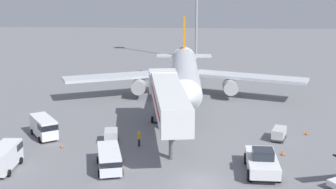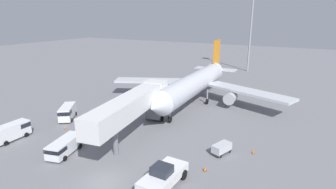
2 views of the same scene
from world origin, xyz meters
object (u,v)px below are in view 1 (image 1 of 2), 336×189
object	(u,v)px
service_van_mid_right	(5,156)
baggage_cart_near_left	(279,133)
pushback_tug	(262,161)
airplane_at_gate	(185,73)
ground_crew_worker_foreground	(139,138)
service_van_far_right	(109,159)
baggage_cart_near_right	(111,136)
safety_cone_charlie	(62,146)
service_van_mid_left	(44,126)
safety_cone_bravo	(283,153)
jet_bridge	(168,98)
safety_cone_alpha	(307,133)

from	to	relation	value
service_van_mid_right	baggage_cart_near_left	xyz separation A→B (m)	(27.99, 10.47, -0.57)
pushback_tug	service_van_mid_right	bearing A→B (deg)	-178.09
pushback_tug	airplane_at_gate	bearing A→B (deg)	106.54
pushback_tug	ground_crew_worker_foreground	xyz separation A→B (m)	(-12.63, 6.41, -0.20)
service_van_far_right	ground_crew_worker_foreground	size ratio (longest dim) A/B	3.30
airplane_at_gate	baggage_cart_near_left	size ratio (longest dim) A/B	12.57
airplane_at_gate	baggage_cart_near_right	xyz separation A→B (m)	(-7.70, -20.35, -3.42)
ground_crew_worker_foreground	safety_cone_charlie	bearing A→B (deg)	-173.32
baggage_cart_near_left	airplane_at_gate	bearing A→B (deg)	122.34
service_van_mid_left	baggage_cart_near_left	distance (m)	27.37
service_van_mid_left	safety_cone_bravo	size ratio (longest dim) A/B	9.42
jet_bridge	pushback_tug	xyz separation A→B (m)	(9.61, -8.67, -3.91)
airplane_at_gate	jet_bridge	size ratio (longest dim) A/B	1.86
pushback_tug	service_van_far_right	size ratio (longest dim) A/B	1.09
jet_bridge	ground_crew_worker_foreground	world-z (taller)	jet_bridge
jet_bridge	safety_cone_bravo	world-z (taller)	jet_bridge
jet_bridge	baggage_cart_near_left	size ratio (longest dim) A/B	6.76
safety_cone_alpha	safety_cone_bravo	bearing A→B (deg)	-120.26
airplane_at_gate	ground_crew_worker_foreground	distance (m)	22.08
airplane_at_gate	safety_cone_bravo	xyz separation A→B (m)	(11.09, -23.06, -3.95)
safety_cone_alpha	safety_cone_bravo	distance (m)	8.04
pushback_tug	service_van_mid_left	xyz separation A→B (m)	(-24.11, 8.64, 0.20)
service_van_far_right	service_van_mid_left	world-z (taller)	service_van_mid_left
airplane_at_gate	jet_bridge	world-z (taller)	airplane_at_gate
baggage_cart_near_right	safety_cone_bravo	xyz separation A→B (m)	(18.79, -2.71, -0.53)
ground_crew_worker_foreground	safety_cone_charlie	world-z (taller)	ground_crew_worker_foreground
baggage_cart_near_left	ground_crew_worker_foreground	size ratio (longest dim) A/B	1.71
service_van_mid_left	jet_bridge	bearing A→B (deg)	0.09
service_van_mid_left	safety_cone_charlie	size ratio (longest dim) A/B	11.22
safety_cone_alpha	safety_cone_charlie	xyz separation A→B (m)	(-27.99, -6.27, -0.03)
safety_cone_bravo	baggage_cart_near_right	bearing A→B (deg)	171.78
baggage_cart_near_right	service_van_mid_left	bearing A→B (deg)	171.76
safety_cone_bravo	service_van_mid_left	bearing A→B (deg)	171.77
airplane_at_gate	baggage_cart_near_right	size ratio (longest dim) A/B	15.18
airplane_at_gate	service_van_mid_right	world-z (taller)	airplane_at_gate
safety_cone_charlie	baggage_cart_near_right	bearing A→B (deg)	21.66
ground_crew_worker_foreground	safety_cone_alpha	distance (m)	20.23
airplane_at_gate	safety_cone_charlie	distance (m)	26.12
safety_cone_alpha	jet_bridge	bearing A→B (deg)	-169.61
baggage_cart_near_left	safety_cone_alpha	world-z (taller)	baggage_cart_near_left
pushback_tug	baggage_cart_near_right	xyz separation A→B (m)	(-15.96, 7.46, -0.33)
service_van_far_right	jet_bridge	bearing A→B (deg)	60.63
ground_crew_worker_foreground	safety_cone_bravo	world-z (taller)	ground_crew_worker_foreground
pushback_tug	ground_crew_worker_foreground	distance (m)	14.17
safety_cone_bravo	pushback_tug	bearing A→B (deg)	-120.83
jet_bridge	service_van_far_right	world-z (taller)	jet_bridge
jet_bridge	baggage_cart_near_left	distance (m)	13.58
service_van_far_right	safety_cone_alpha	distance (m)	24.64
baggage_cart_near_right	safety_cone_alpha	bearing A→B (deg)	10.49
airplane_at_gate	service_van_far_right	bearing A→B (deg)	-102.80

